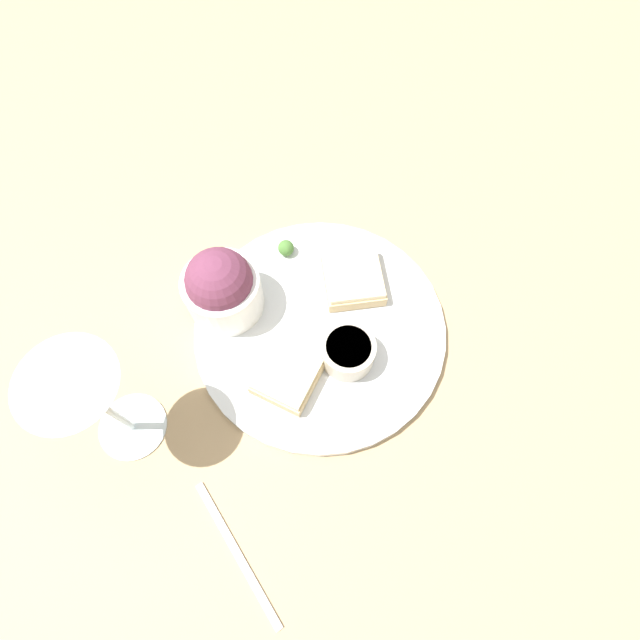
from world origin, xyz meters
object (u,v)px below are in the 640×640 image
salad_bowl (221,287)px  sauce_ramekin (348,351)px  fork (237,553)px  wine_glass (88,398)px  cheese_toast_far (287,376)px  cheese_toast_near (353,278)px

salad_bowl → sauce_ramekin: 0.17m
fork → salad_bowl: bearing=-151.3°
sauce_ramekin → wine_glass: wine_glass is taller
cheese_toast_far → wine_glass: bearing=-50.8°
salad_bowl → wine_glass: 0.19m
salad_bowl → cheese_toast_far: 0.13m
sauce_ramekin → wine_glass: size_ratio=0.37×
sauce_ramekin → cheese_toast_near: (-0.10, -0.03, -0.01)m
salad_bowl → fork: bearing=28.7°
cheese_toast_far → wine_glass: 0.21m
sauce_ramekin → cheese_toast_far: (0.05, -0.05, -0.01)m
cheese_toast_near → fork: bearing=0.6°
sauce_ramekin → cheese_toast_near: size_ratio=0.61×
salad_bowl → fork: 0.29m
sauce_ramekin → wine_glass: 0.28m
fork → cheese_toast_near: bearing=-179.4°
cheese_toast_near → wine_glass: bearing=-32.0°
cheese_toast_near → cheese_toast_far: size_ratio=1.43×
cheese_toast_near → fork: size_ratio=0.72×
salad_bowl → cheese_toast_far: salad_bowl is taller
sauce_ramekin → fork: size_ratio=0.44×
cheese_toast_near → fork: cheese_toast_near is taller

